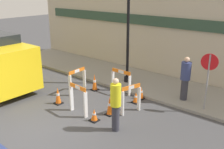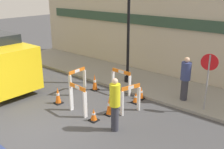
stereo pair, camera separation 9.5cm
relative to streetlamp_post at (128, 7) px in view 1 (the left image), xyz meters
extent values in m
plane|color=#424244|center=(0.47, -5.43, -3.60)|extent=(60.00, 60.00, 0.00)
cube|color=gray|center=(0.47, 0.56, -3.55)|extent=(18.00, 2.98, 0.11)
cube|color=#BCB29E|center=(0.47, 2.13, -0.85)|extent=(18.00, 0.12, 5.50)
cube|color=#2D4738|center=(0.47, 2.02, -0.80)|extent=(16.20, 0.10, 0.50)
cylinder|color=black|center=(0.00, 0.00, -3.37)|extent=(0.29, 0.29, 0.24)
cylinder|color=black|center=(0.00, 0.00, -0.96)|extent=(0.13, 0.13, 5.06)
cylinder|color=gray|center=(3.98, -0.53, -2.44)|extent=(0.06, 0.06, 2.10)
cylinder|color=red|center=(3.98, -0.53, -1.66)|extent=(0.59, 0.15, 0.60)
cube|color=white|center=(-1.05, -1.81, -3.14)|extent=(0.14, 0.07, 0.92)
cube|color=white|center=(-1.00, -2.70, -3.14)|extent=(0.14, 0.07, 0.92)
cube|color=orange|center=(-1.03, -2.26, -2.61)|extent=(0.08, 0.95, 0.15)
cube|color=white|center=(-1.03, -2.26, -2.61)|extent=(0.05, 0.29, 0.14)
cube|color=white|center=(0.11, -3.61, -3.12)|extent=(0.07, 0.14, 0.97)
cube|color=white|center=(0.93, -3.68, -3.12)|extent=(0.07, 0.14, 0.97)
cube|color=orange|center=(0.52, -3.64, -2.56)|extent=(0.88, 0.10, 0.15)
cube|color=white|center=(0.52, -3.64, -2.56)|extent=(0.27, 0.05, 0.14)
cube|color=white|center=(1.81, -2.70, -3.14)|extent=(0.14, 0.09, 0.94)
cube|color=white|center=(2.03, -1.97, -3.14)|extent=(0.14, 0.09, 0.94)
cube|color=orange|center=(1.92, -2.34, -2.59)|extent=(0.25, 0.80, 0.15)
cube|color=white|center=(1.92, -2.34, -2.59)|extent=(0.10, 0.25, 0.14)
cube|color=white|center=(0.94, -1.09, -3.15)|extent=(0.06, 0.13, 0.91)
cube|color=white|center=(0.01, -1.07, -3.15)|extent=(0.06, 0.13, 0.91)
cube|color=orange|center=(0.48, -1.08, -2.62)|extent=(0.99, 0.05, 0.15)
cube|color=white|center=(0.48, -1.08, -2.62)|extent=(0.30, 0.04, 0.14)
cube|color=black|center=(1.57, -1.50, -3.58)|extent=(0.30, 0.30, 0.04)
cone|color=orange|center=(1.57, -1.50, -3.36)|extent=(0.23, 0.23, 0.42)
cylinder|color=white|center=(1.57, -1.50, -3.34)|extent=(0.13, 0.13, 0.06)
cube|color=black|center=(1.32, -3.66, -3.58)|extent=(0.30, 0.30, 0.04)
cone|color=orange|center=(1.32, -3.66, -3.36)|extent=(0.22, 0.23, 0.41)
cylinder|color=white|center=(1.32, -3.66, -3.34)|extent=(0.13, 0.13, 0.06)
cube|color=black|center=(-0.76, -3.56, -3.58)|extent=(0.30, 0.30, 0.04)
cone|color=orange|center=(-0.76, -3.56, -3.24)|extent=(0.23, 0.23, 0.65)
cylinder|color=white|center=(-0.76, -3.56, -3.21)|extent=(0.13, 0.13, 0.09)
cube|color=black|center=(1.50, -1.03, -3.58)|extent=(0.30, 0.30, 0.04)
cone|color=orange|center=(1.50, -1.03, -3.31)|extent=(0.23, 0.22, 0.50)
cylinder|color=white|center=(1.50, -1.03, -3.29)|extent=(0.13, 0.13, 0.07)
cube|color=black|center=(-0.64, -1.58, -3.58)|extent=(0.30, 0.30, 0.04)
cone|color=orange|center=(-0.64, -1.58, -3.21)|extent=(0.23, 0.22, 0.71)
cylinder|color=white|center=(-0.64, -1.58, -3.17)|extent=(0.13, 0.13, 0.10)
cube|color=black|center=(1.44, -2.97, -3.58)|extent=(0.30, 0.30, 0.04)
cone|color=orange|center=(1.44, -2.97, -3.22)|extent=(0.23, 0.22, 0.68)
cylinder|color=white|center=(1.44, -2.97, -3.19)|extent=(0.13, 0.13, 0.10)
cylinder|color=#33333D|center=(2.28, -3.67, -3.17)|extent=(0.35, 0.35, 0.88)
cylinder|color=yellow|center=(2.28, -3.67, -2.36)|extent=(0.48, 0.48, 0.73)
sphere|color=beige|center=(2.28, -3.67, -1.90)|extent=(0.27, 0.27, 0.19)
cylinder|color=#33333D|center=(3.00, -0.20, -3.06)|extent=(0.31, 0.31, 0.85)
cylinder|color=navy|center=(3.00, -0.20, -2.28)|extent=(0.43, 0.43, 0.71)
sphere|color=#DBAD89|center=(3.00, -0.20, -1.82)|extent=(0.23, 0.23, 0.21)
cylinder|color=black|center=(-3.05, -3.34, -3.30)|extent=(0.60, 0.18, 0.60)
camera|label=1|loc=(7.03, -9.51, 0.87)|focal=42.00mm
camera|label=2|loc=(7.10, -9.45, 0.87)|focal=42.00mm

